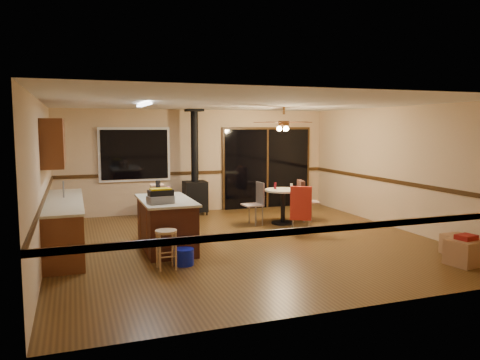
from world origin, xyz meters
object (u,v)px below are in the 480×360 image
box_under_window (152,209)px  box_corner_b (456,244)px  bar_stool (166,250)px  chair_right (302,196)px  toolbox_grey (160,200)px  toolbox_black (161,197)px  chair_near (301,203)px  wood_stove (195,185)px  box_corner_a (465,252)px  blue_bucket (184,257)px  dining_table (283,200)px  chair_left (257,198)px  kitchen_island (166,224)px

box_under_window → box_corner_b: size_ratio=1.20×
bar_stool → chair_right: bearing=35.4°
toolbox_grey → toolbox_black: size_ratio=1.03×
toolbox_black → chair_near: 3.20m
wood_stove → box_corner_a: (2.97, -5.59, -0.53)m
blue_bucket → chair_near: bearing=28.1°
toolbox_black → box_corner_b: size_ratio=0.96×
dining_table → box_under_window: size_ratio=1.63×
blue_bucket → chair_near: chair_near is taller
blue_bucket → box_corner_a: size_ratio=0.59×
chair_right → toolbox_black: bearing=-152.9°
wood_stove → blue_bucket: size_ratio=8.09×
wood_stove → chair_left: (0.99, -1.64, -0.14)m
toolbox_grey → toolbox_black: 0.06m
wood_stove → bar_stool: (-1.53, -4.23, -0.43)m
blue_bucket → wood_stove: bearing=73.4°
dining_table → chair_right: chair_right is taller
chair_left → box_corner_b: size_ratio=1.23×
toolbox_black → blue_bucket: toolbox_black is taller
dining_table → box_corner_a: bearing=-70.2°
bar_stool → box_corner_a: 4.70m
box_under_window → box_corner_b: 6.72m
toolbox_grey → box_corner_b: size_ratio=0.99×
wood_stove → dining_table: size_ratio=3.07×
chair_left → chair_right: same height
chair_right → box_corner_a: (0.86, -3.94, -0.40)m
chair_near → chair_left: bearing=122.1°
chair_right → box_under_window: bearing=151.8°
wood_stove → box_corner_b: wood_stove is taller
box_corner_a → wood_stove: bearing=118.0°
wood_stove → chair_right: bearing=-38.0°
toolbox_black → bar_stool: bearing=-94.8°
box_corner_b → blue_bucket: bearing=168.1°
wood_stove → chair_near: size_ratio=3.60×
box_corner_b → kitchen_island: bearing=156.4°
box_under_window → dining_table: bearing=-34.2°
kitchen_island → toolbox_black: 0.72m
box_under_window → chair_left: bearing=-39.6°
wood_stove → chair_near: bearing=-58.5°
chair_near → box_corner_b: 3.02m
box_under_window → toolbox_black: bearing=-96.6°
chair_near → chair_right: size_ratio=1.00×
bar_stool → box_corner_b: bar_stool is taller
toolbox_grey → bar_stool: toolbox_grey is taller
kitchen_island → box_corner_b: 5.03m
blue_bucket → chair_left: (2.21, 2.47, 0.46)m
blue_bucket → chair_left: 3.35m
chair_near → toolbox_black: bearing=-164.1°
box_under_window → bar_stool: bearing=-96.3°
chair_near → chair_right: 1.08m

